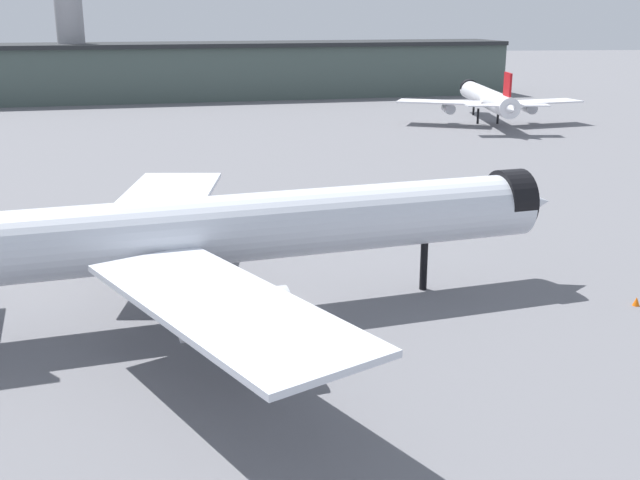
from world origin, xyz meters
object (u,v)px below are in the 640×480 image
object	(u,v)px
baggage_tug_wing	(72,219)
traffic_cone_near_nose	(636,301)
airliner_near_gate	(231,230)
airliner_far_taxiway	(487,98)
service_truck_front	(414,204)

from	to	relation	value
baggage_tug_wing	traffic_cone_near_nose	bearing A→B (deg)	-21.12
airliner_near_gate	traffic_cone_near_nose	bearing A→B (deg)	-15.97
airliner_far_taxiway	traffic_cone_near_nose	bearing A→B (deg)	173.45
airliner_near_gate	traffic_cone_near_nose	xyz separation A→B (m)	(35.33, -2.19, -6.94)
baggage_tug_wing	airliner_near_gate	bearing A→B (deg)	-47.61
traffic_cone_near_nose	baggage_tug_wing	bearing A→B (deg)	149.96
airliner_far_taxiway	baggage_tug_wing	xyz separation A→B (m)	(-77.61, -83.15, -4.67)
airliner_far_taxiway	airliner_near_gate	bearing A→B (deg)	157.39
airliner_near_gate	airliner_far_taxiway	xyz separation A→B (m)	(58.09, 112.69, -1.70)
airliner_near_gate	baggage_tug_wing	world-z (taller)	airliner_near_gate
service_truck_front	traffic_cone_near_nose	bearing A→B (deg)	-69.85
airliner_near_gate	airliner_far_taxiway	distance (m)	126.79
airliner_near_gate	baggage_tug_wing	distance (m)	35.97
airliner_far_taxiway	baggage_tug_wing	world-z (taller)	airliner_far_taxiway
baggage_tug_wing	traffic_cone_near_nose	distance (m)	63.38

